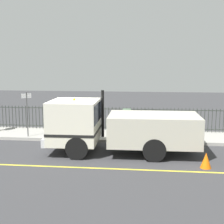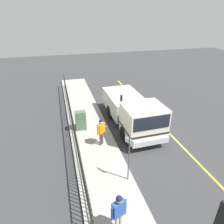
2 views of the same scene
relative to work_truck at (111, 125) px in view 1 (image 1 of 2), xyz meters
The scene contains 9 objects.
ground_plane 2.16m from the work_truck, 89.13° to the left, with size 59.49×59.49×0.00m, color #38383A.
sidewalk_slab 3.65m from the work_truck, 30.15° to the left, with size 2.60×27.04×0.16m, color #A3A099.
lane_marking 3.03m from the work_truck, 140.85° to the left, with size 0.12×24.34×0.01m, color yellow.
work_truck is the anchor object (origin of this frame).
worker_standing 3.00m from the work_truck, 31.57° to the left, with size 0.50×0.48×1.70m.
iron_fence 4.42m from the work_truck, 23.15° to the left, with size 0.04×23.02×1.33m.
utility_cabinet 3.56m from the work_truck, ahead, with size 0.69×0.45×1.30m, color #4C6B4C.
traffic_cone 4.31m from the work_truck, 112.77° to the right, with size 0.42×0.42×0.61m, color orange.
street_sign 5.05m from the work_truck, 67.03° to the left, with size 0.28×0.45×2.36m.
Camera 1 is at (-13.40, -3.27, 4.01)m, focal length 49.56 mm.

